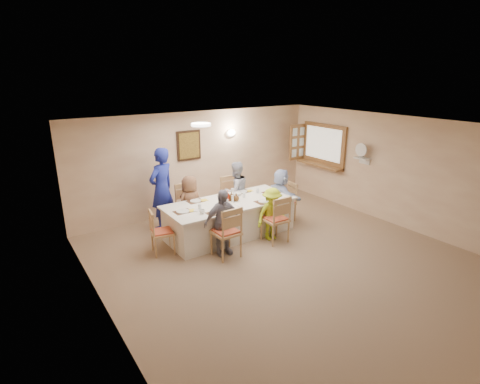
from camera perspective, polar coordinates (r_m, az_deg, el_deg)
ground at (r=7.16m, az=7.75°, el=-10.63°), size 7.00×7.00×0.00m
room_walls at (r=6.58m, az=8.29°, el=1.06°), size 7.00×7.00×7.00m
wall_picture at (r=9.18m, az=-7.80°, el=7.04°), size 0.62×0.05×0.72m
wall_sconce at (r=9.71m, az=-1.36°, el=8.98°), size 0.26×0.09×0.18m
ceiling_light at (r=7.02m, az=-5.98°, el=10.18°), size 0.36×0.36×0.05m
serving_hatch at (r=10.44m, az=12.64°, el=6.96°), size 0.06×1.50×1.15m
hatch_sill at (r=10.47m, az=11.99°, el=4.08°), size 0.30×1.50×0.05m
shutter_door at (r=10.79m, az=8.75°, el=7.52°), size 0.55×0.04×1.00m
fan_shelf at (r=9.54m, az=18.12°, el=4.89°), size 0.22×0.36×0.03m
desk_fan at (r=9.49m, az=18.09°, el=5.75°), size 0.30×0.30×0.28m
dining_table at (r=8.10m, az=-1.54°, el=-4.01°), size 2.80×1.19×0.76m
chair_back_left at (r=8.44m, az=-7.92°, el=-2.32°), size 0.55×0.55×1.02m
chair_back_right at (r=8.99m, az=-1.06°, el=-0.89°), size 0.49×0.49×1.02m
chair_front_left at (r=7.13m, az=-2.16°, el=-5.98°), size 0.50×0.50×1.03m
chair_front_right at (r=7.78m, az=5.38°, el=-4.01°), size 0.50×0.50×1.02m
chair_left_end at (r=7.42m, az=-11.74°, el=-5.91°), size 0.50×0.50×0.90m
chair_right_end at (r=8.95m, az=6.86°, el=-1.46°), size 0.50×0.50×0.91m
diner_back_left at (r=8.29m, az=-7.59°, el=-1.77°), size 0.77×0.63×1.26m
diner_back_right at (r=8.83m, az=-0.65°, el=0.14°), size 0.74×0.60×1.42m
diner_front_left at (r=7.17m, az=-2.69°, el=-4.64°), size 0.81×0.42×1.31m
diner_front_right at (r=7.84m, az=4.84°, el=-3.36°), size 0.75×0.45×1.13m
diner_right_end at (r=8.81m, az=6.26°, el=-0.52°), size 1.28×0.69×1.27m
caregiver at (r=8.44m, az=-11.83°, el=0.45°), size 1.01×0.95×1.85m
placemat_fl at (r=7.34m, az=-3.76°, el=-3.21°), size 0.34×0.25×0.01m
plate_fl at (r=7.33m, az=-3.76°, el=-3.14°), size 0.23×0.23×0.01m
napkin_fl at (r=7.38m, az=-2.35°, el=-3.00°), size 0.13×0.13×0.01m
placemat_fr at (r=7.97m, az=3.71°, el=-1.48°), size 0.38×0.28×0.01m
plate_fr at (r=7.96m, az=3.71°, el=-1.41°), size 0.25×0.25×0.02m
napkin_fr at (r=8.03m, az=4.95°, el=-1.29°), size 0.14×0.14×0.01m
placemat_bl at (r=8.03m, az=-6.79°, el=-1.41°), size 0.34×0.25×0.01m
plate_bl at (r=8.03m, az=-6.79°, el=-1.34°), size 0.23×0.23×0.01m
napkin_bl at (r=8.07m, az=-5.50°, el=-1.23°), size 0.14×0.14×0.01m
placemat_br at (r=8.61m, az=0.30°, el=0.05°), size 0.35×0.26×0.01m
plate_br at (r=8.61m, az=0.30°, el=0.11°), size 0.24×0.24×0.02m
napkin_br at (r=8.67m, az=1.47°, el=0.21°), size 0.13×0.13×0.01m
placemat_le at (r=7.47m, az=-8.71°, el=-2.99°), size 0.34×0.25×0.01m
plate_le at (r=7.47m, az=-8.71°, el=-2.92°), size 0.26×0.26×0.02m
napkin_le at (r=7.50m, az=-7.30°, el=-2.79°), size 0.13×0.13×0.01m
placemat_re at (r=8.59m, az=4.75°, el=-0.07°), size 0.37×0.28×0.01m
plate_re at (r=8.58m, az=4.76°, el=-0.00°), size 0.24×0.24×0.01m
napkin_re at (r=8.66m, az=5.89°, el=0.10°), size 0.14×0.14×0.01m
teacup_a at (r=7.32m, az=-5.81°, el=-2.98°), size 0.14×0.14×0.09m
teacup_b at (r=8.60m, az=-1.09°, el=0.29°), size 0.14×0.14×0.08m
bowl_a at (r=7.61m, az=-2.29°, el=-2.23°), size 0.23×0.23×0.05m
bowl_b at (r=8.37m, az=-0.43°, el=-0.28°), size 0.33×0.33×0.06m
condiment_ketchup at (r=7.96m, az=-1.92°, el=-0.61°), size 0.16×0.16×0.24m
condiment_brown at (r=7.98m, az=-1.33°, el=-0.65°), size 0.12×0.12×0.21m
condiment_malt at (r=7.97m, az=-0.59°, el=-0.80°), size 0.16×0.16×0.17m
drinking_glass at (r=7.91m, az=-2.68°, el=-1.19°), size 0.06×0.06×0.10m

